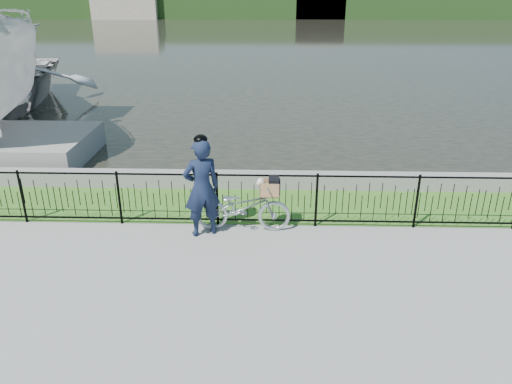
{
  "coord_description": "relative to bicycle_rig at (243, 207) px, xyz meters",
  "views": [
    {
      "loc": [
        0.06,
        -7.56,
        4.69
      ],
      "look_at": [
        -0.2,
        1.0,
        1.0
      ],
      "focal_mm": 35.0,
      "sensor_mm": 36.0,
      "label": 1
    }
  ],
  "objects": [
    {
      "name": "bicycle_rig",
      "position": [
        0.0,
        0.0,
        0.0
      ],
      "size": [
        1.89,
        0.66,
        1.15
      ],
      "color": "#B3B8BF",
      "rests_on": "ground"
    },
    {
      "name": "quay_wall",
      "position": [
        0.46,
        2.2,
        -0.31
      ],
      "size": [
        60.0,
        0.3,
        0.4
      ],
      "primitive_type": "cube",
      "color": "gray",
      "rests_on": "ground"
    },
    {
      "name": "grass_strip",
      "position": [
        0.46,
        1.2,
        -0.5
      ],
      "size": [
        60.0,
        2.0,
        0.01
      ],
      "primitive_type": "cube",
      "color": "#3D6E22",
      "rests_on": "ground"
    },
    {
      "name": "fence",
      "position": [
        0.46,
        0.2,
        0.07
      ],
      "size": [
        14.0,
        0.06,
        1.15
      ],
      "primitive_type": null,
      "color": "black",
      "rests_on": "ground"
    },
    {
      "name": "far_treeline",
      "position": [
        0.46,
        58.6,
        0.99
      ],
      "size": [
        120.0,
        6.0,
        3.0
      ],
      "primitive_type": "cube",
      "color": "#224118",
      "rests_on": "ground"
    },
    {
      "name": "ground",
      "position": [
        0.46,
        -1.4,
        -0.51
      ],
      "size": [
        120.0,
        120.0,
        0.0
      ],
      "primitive_type": "plane",
      "color": "gray",
      "rests_on": "ground"
    },
    {
      "name": "far_building_left",
      "position": [
        -17.54,
        56.6,
        1.49
      ],
      "size": [
        8.0,
        4.0,
        4.0
      ],
      "primitive_type": "cube",
      "color": "#A79A86",
      "rests_on": "ground"
    },
    {
      "name": "cyclist",
      "position": [
        -0.78,
        -0.2,
        0.49
      ],
      "size": [
        0.84,
        0.71,
        2.03
      ],
      "color": "#131C36",
      "rests_on": "ground"
    },
    {
      "name": "water",
      "position": [
        0.46,
        31.6,
        -0.51
      ],
      "size": [
        120.0,
        120.0,
        0.0
      ],
      "primitive_type": "plane",
      "color": "#27261E",
      "rests_on": "ground"
    },
    {
      "name": "far_building_right",
      "position": [
        6.46,
        57.1,
        1.09
      ],
      "size": [
        6.0,
        3.0,
        3.2
      ],
      "primitive_type": "cube",
      "color": "#A79A86",
      "rests_on": "ground"
    }
  ]
}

